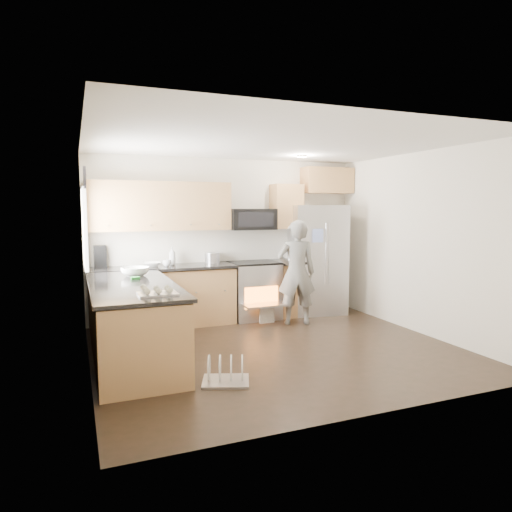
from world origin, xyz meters
name	(u,v)px	position (x,y,z in m)	size (l,w,h in m)	color
ground	(277,349)	(0.00, 0.00, 0.00)	(4.50, 4.50, 0.00)	black
room_shell	(274,218)	(-0.04, 0.02, 1.67)	(4.54, 4.04, 2.62)	silver
back_cabinet_run	(197,262)	(-0.58, 1.75, 0.96)	(4.45, 0.64, 2.50)	#B77F49
peninsula	(133,322)	(-1.75, 0.25, 0.46)	(0.96, 2.36, 1.04)	#B77F49
stove_range	(254,277)	(0.35, 1.69, 0.68)	(0.76, 0.97, 1.79)	#B7B7BC
refrigerator	(317,259)	(1.50, 1.67, 0.92)	(1.01, 0.85, 1.85)	#B7B7BC
person	(296,272)	(0.82, 1.08, 0.81)	(0.59, 0.39, 1.62)	slate
dish_rack	(226,375)	(-0.96, -0.82, 0.08)	(0.58, 0.52, 0.30)	#B7B7BC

